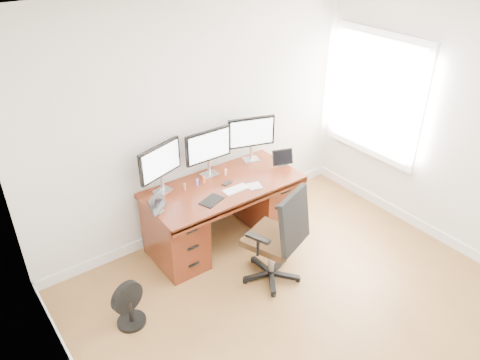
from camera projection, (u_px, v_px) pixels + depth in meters
ground at (341, 342)px, 4.12m from camera, size 4.50×4.50×0.00m
back_wall at (198, 119)px, 4.99m from camera, size 4.00×0.10×2.70m
desk at (222, 210)px, 5.18m from camera, size 1.70×0.80×0.75m
office_chair at (276, 251)px, 4.65m from camera, size 0.73×0.73×1.08m
floor_fan at (129, 305)px, 4.20m from camera, size 0.32×0.27×0.46m
monitor_left at (160, 163)px, 4.70m from camera, size 0.53×0.20×0.53m
monitor_center at (208, 147)px, 5.00m from camera, size 0.55×0.14×0.53m
monitor_right at (251, 134)px, 5.29m from camera, size 0.53×0.20×0.53m
tablet_left at (158, 205)px, 4.50m from camera, size 0.24×0.19×0.19m
tablet_right at (283, 158)px, 5.31m from camera, size 0.25×0.14×0.19m
keyboard at (236, 189)px, 4.89m from camera, size 0.27×0.12×0.01m
trackpad at (255, 186)px, 4.95m from camera, size 0.17×0.17×0.01m
drawing_tablet at (212, 201)px, 4.71m from camera, size 0.27×0.22×0.01m
phone at (227, 183)px, 5.00m from camera, size 0.12×0.08×0.01m
figurine_brown at (185, 186)px, 4.87m from camera, size 0.03×0.03×0.08m
figurine_purple at (197, 182)px, 4.95m from camera, size 0.03×0.03×0.08m
figurine_orange at (204, 179)px, 4.99m from camera, size 0.03×0.03×0.08m
figurine_yellow at (226, 172)px, 5.13m from camera, size 0.03×0.03×0.08m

